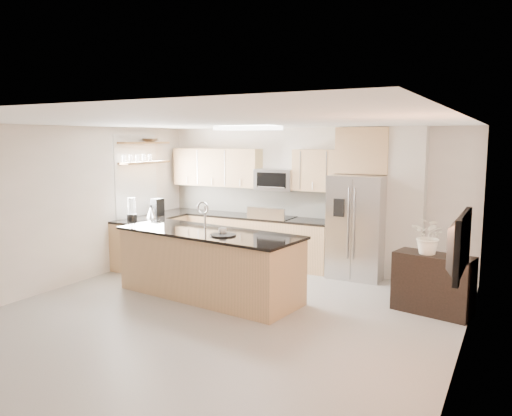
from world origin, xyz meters
The scene contains 26 objects.
floor centered at (0.00, 0.00, 0.00)m, with size 6.50×6.50×0.00m, color #979490.
ceiling centered at (0.00, 0.00, 2.60)m, with size 6.00×6.50×0.02m, color white.
wall_back centered at (0.00, 3.25, 1.30)m, with size 6.00×0.02×2.60m, color silver.
wall_left centered at (-3.00, 0.00, 1.30)m, with size 0.02×6.50×2.60m, color silver.
wall_right centered at (3.00, 0.00, 1.30)m, with size 0.02×6.50×2.60m, color silver.
back_counter centered at (-1.23, 2.93, 0.47)m, with size 3.55×0.66×1.44m.
left_counter centered at (-2.67, 1.85, 0.46)m, with size 0.66×1.50×0.92m.
range centered at (-0.60, 2.92, 0.47)m, with size 0.76×0.64×1.14m.
upper_cabinets centered at (-1.30, 3.09, 1.83)m, with size 3.50×0.33×0.75m.
microwave centered at (-0.60, 3.04, 1.63)m, with size 0.76×0.40×0.40m.
refrigerator centered at (1.06, 2.87, 0.89)m, with size 0.92×0.78×1.78m.
partition_column centered at (1.82, 3.10, 1.30)m, with size 0.60×0.30×2.60m, color beige.
window centered at (-2.98, 1.85, 1.65)m, with size 0.04×1.15×1.65m.
shelf_lower centered at (-2.85, 1.95, 1.95)m, with size 0.30×1.20×0.04m, color olive.
shelf_upper centered at (-2.85, 1.95, 2.32)m, with size 0.30×1.20×0.04m, color olive.
ceiling_fixture centered at (-0.40, 1.60, 2.56)m, with size 1.00×0.50×0.06m, color white.
island centered at (-0.62, 0.75, 0.51)m, with size 3.02×1.39×1.43m.
credenza centered at (2.52, 1.56, 0.41)m, with size 1.04×0.43×0.83m, color black.
cup centered at (-0.30, 0.64, 1.06)m, with size 0.12×0.12×0.09m, color white.
platter centered at (-0.24, 0.56, 1.02)m, with size 0.37×0.37×0.02m, color black.
blender centered at (-2.67, 1.37, 1.10)m, with size 0.18×0.18×0.42m.
kettle centered at (-2.62, 1.83, 1.03)m, with size 0.19×0.19×0.24m.
coffee_maker centered at (-2.69, 2.11, 1.08)m, with size 0.20×0.24×0.33m.
bowl centered at (-2.85, 2.14, 2.38)m, with size 0.36×0.36×0.09m, color #B5B5B7.
flower_vase centered at (2.45, 1.52, 1.21)m, with size 0.69×0.59×0.76m, color white.
television centered at (2.91, -0.20, 1.35)m, with size 1.08×0.14×0.62m, color black.
Camera 1 is at (3.48, -5.45, 2.38)m, focal length 35.00 mm.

